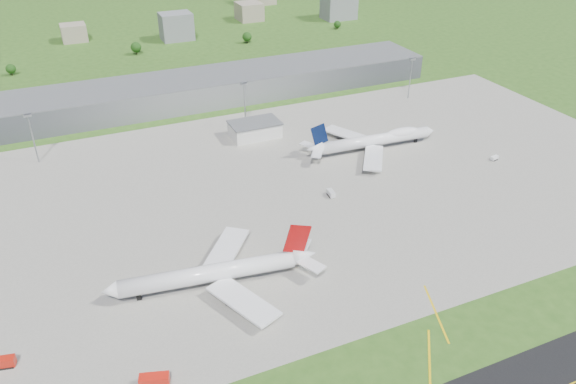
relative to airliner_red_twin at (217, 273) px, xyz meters
name	(u,v)px	position (x,y,z in m)	size (l,w,h in m)	color
ground	(211,108)	(47.08, 161.91, -5.50)	(1400.00, 1400.00, 0.00)	#2E551A
apron	(301,186)	(57.08, 51.91, -5.46)	(360.00, 190.00, 0.08)	gray
terminal	(203,88)	(47.08, 176.91, 2.00)	(300.00, 42.00, 15.00)	slate
ops_building	(255,130)	(57.08, 111.91, -1.50)	(26.00, 16.00, 8.00)	silver
mast_west	(31,130)	(-52.92, 126.91, 12.21)	(3.50, 2.00, 25.90)	gray
mast_center	(244,97)	(57.08, 126.91, 12.21)	(3.50, 2.00, 25.90)	gray
mast_east	(411,71)	(167.08, 126.91, 12.21)	(3.50, 2.00, 25.90)	gray
airliner_red_twin	(217,273)	(0.00, 0.00, 0.00)	(75.22, 58.16, 20.66)	white
airliner_blue_quad	(375,140)	(108.61, 71.70, -0.17)	(73.52, 57.55, 19.19)	white
fire_truck	(154,381)	(-29.94, -35.09, -3.64)	(9.01, 5.51, 3.73)	red
crash_tender	(4,363)	(-69.25, -10.20, -3.82)	(6.91, 4.09, 3.37)	#B4190C
tug_yellow	(291,262)	(28.60, 0.37, -4.52)	(4.02, 4.41, 1.89)	#C8790B
van_white_near	(331,194)	(65.34, 38.37, -4.12)	(2.95, 5.64, 2.74)	silver
van_white_far	(495,158)	(157.15, 36.55, -4.38)	(4.46, 2.71, 2.20)	white
bldg_cw	(74,33)	(-12.92, 351.91, 1.50)	(20.00, 18.00, 14.00)	gray
bldg_c	(176,26)	(67.08, 321.91, 5.50)	(26.00, 20.00, 22.00)	slate
bldg_ce	(249,11)	(147.08, 361.91, 2.50)	(22.00, 24.00, 16.00)	gray
bldg_e	(339,4)	(227.08, 331.91, 8.50)	(30.00, 22.00, 28.00)	slate
tree_w	(11,69)	(-62.92, 276.91, -0.64)	(6.75, 6.75, 8.25)	#382314
tree_c	(136,47)	(27.08, 291.91, 0.34)	(8.10, 8.10, 9.90)	#382314
tree_e	(247,37)	(117.08, 286.91, 0.01)	(7.65, 7.65, 9.35)	#382314
tree_far_e	(337,24)	(207.08, 296.91, -0.97)	(6.30, 6.30, 7.70)	#382314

